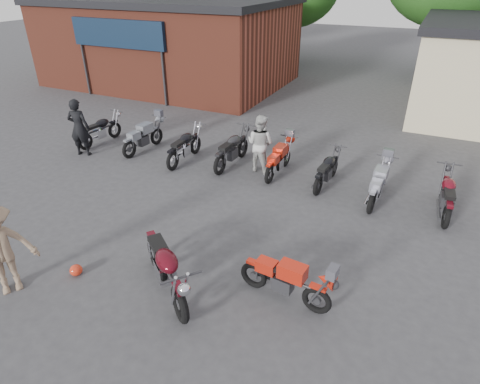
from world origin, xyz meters
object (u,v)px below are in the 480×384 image
at_px(row_bike_1, 143,135).
at_px(row_bike_7, 447,193).
at_px(vintage_motorcycle, 166,265).
at_px(row_bike_2, 185,145).
at_px(row_bike_0, 100,129).
at_px(row_bike_5, 327,168).
at_px(helmet, 76,270).
at_px(person_dark, 79,127).
at_px(person_light, 260,144).
at_px(row_bike_4, 279,158).
at_px(row_bike_3, 232,148).
at_px(sportbike, 286,278).
at_px(row_bike_6, 379,183).

height_order(row_bike_1, row_bike_7, row_bike_7).
relative_size(vintage_motorcycle, row_bike_2, 1.14).
height_order(row_bike_0, row_bike_5, row_bike_0).
bearing_deg(helmet, row_bike_2, 99.72).
xyz_separation_m(person_dark, row_bike_2, (3.40, 1.01, -0.38)).
relative_size(row_bike_1, row_bike_5, 1.06).
distance_m(helmet, row_bike_7, 8.88).
height_order(person_light, row_bike_4, person_light).
bearing_deg(vintage_motorcycle, row_bike_5, 112.70).
xyz_separation_m(vintage_motorcycle, row_bike_4, (0.10, 5.76, -0.12)).
bearing_deg(row_bike_1, helmet, -151.06).
bearing_deg(row_bike_4, row_bike_3, 92.18).
relative_size(sportbike, row_bike_5, 0.99).
distance_m(vintage_motorcycle, helmet, 2.08).
bearing_deg(row_bike_2, row_bike_5, -87.41).
bearing_deg(person_light, person_dark, 22.66).
height_order(vintage_motorcycle, row_bike_3, vintage_motorcycle).
distance_m(helmet, row_bike_0, 7.36).
bearing_deg(row_bike_2, sportbike, -133.46).
bearing_deg(row_bike_7, helmet, 127.34).
bearing_deg(row_bike_1, person_light, -82.74).
relative_size(person_dark, row_bike_0, 1.02).
bearing_deg(row_bike_2, row_bike_1, 83.73).
xyz_separation_m(helmet, row_bike_1, (-2.72, 5.89, 0.44)).
xyz_separation_m(row_bike_0, row_bike_4, (6.61, 0.35, -0.01)).
bearing_deg(vintage_motorcycle, row_bike_3, 142.63).
distance_m(row_bike_5, row_bike_7, 3.12).
height_order(row_bike_1, row_bike_2, row_bike_2).
distance_m(person_light, row_bike_3, 0.99).
height_order(sportbike, person_light, person_light).
xyz_separation_m(vintage_motorcycle, person_dark, (-6.36, 4.35, 0.30)).
height_order(row_bike_3, row_bike_7, row_bike_3).
distance_m(vintage_motorcycle, row_bike_5, 5.89).
xyz_separation_m(helmet, row_bike_5, (3.58, 6.05, 0.41)).
xyz_separation_m(person_light, row_bike_4, (0.61, 0.02, -0.36)).
bearing_deg(row_bike_6, helmet, 141.53).
bearing_deg(row_bike_4, helmet, 162.66).
xyz_separation_m(person_light, row_bike_7, (5.21, -0.30, -0.32)).
bearing_deg(person_dark, helmet, 115.75).
height_order(person_dark, row_bike_4, person_dark).
relative_size(vintage_motorcycle, row_bike_5, 1.24).
xyz_separation_m(row_bike_1, row_bike_6, (7.77, -0.16, -0.01)).
relative_size(person_dark, person_light, 1.07).
bearing_deg(helmet, row_bike_1, 114.82).
bearing_deg(row_bike_5, row_bike_6, -97.68).
relative_size(sportbike, person_light, 1.00).
distance_m(row_bike_0, row_bike_2, 3.55).
distance_m(row_bike_0, row_bike_6, 9.57).
distance_m(row_bike_3, row_bike_4, 1.55).
relative_size(helmet, row_bike_5, 0.14).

